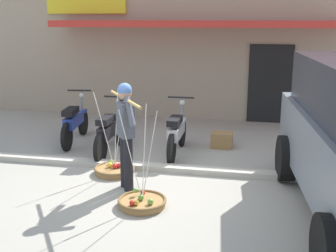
{
  "coord_description": "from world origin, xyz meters",
  "views": [
    {
      "loc": [
        1.69,
        -6.27,
        2.64
      ],
      "look_at": [
        0.3,
        0.6,
        0.85
      ],
      "focal_mm": 45.31,
      "sensor_mm": 36.0,
      "label": 1
    }
  ],
  "objects_px": {
    "fruit_vendor": "(126,129)",
    "motorcycle_second_in_row": "(110,132)",
    "motorcycle_nearest_shop": "(75,122)",
    "wooden_crate": "(222,140)",
    "fruit_basket_left_side": "(115,169)",
    "fruit_basket_right_side": "(142,202)",
    "motorcycle_third_in_row": "(177,133)"
  },
  "relations": [
    {
      "from": "fruit_basket_left_side",
      "to": "motorcycle_third_in_row",
      "type": "distance_m",
      "value": 1.57
    },
    {
      "from": "fruit_vendor",
      "to": "motorcycle_second_in_row",
      "type": "distance_m",
      "value": 1.93
    },
    {
      "from": "motorcycle_third_in_row",
      "to": "wooden_crate",
      "type": "distance_m",
      "value": 1.12
    },
    {
      "from": "fruit_basket_right_side",
      "to": "wooden_crate",
      "type": "distance_m",
      "value": 3.26
    },
    {
      "from": "fruit_basket_right_side",
      "to": "motorcycle_third_in_row",
      "type": "height_order",
      "value": "fruit_basket_right_side"
    },
    {
      "from": "fruit_vendor",
      "to": "fruit_basket_left_side",
      "type": "distance_m",
      "value": 1.16
    },
    {
      "from": "fruit_vendor",
      "to": "motorcycle_second_in_row",
      "type": "relative_size",
      "value": 0.93
    },
    {
      "from": "fruit_basket_left_side",
      "to": "motorcycle_nearest_shop",
      "type": "relative_size",
      "value": 0.8
    },
    {
      "from": "motorcycle_nearest_shop",
      "to": "wooden_crate",
      "type": "bearing_deg",
      "value": 5.13
    },
    {
      "from": "fruit_basket_right_side",
      "to": "motorcycle_nearest_shop",
      "type": "height_order",
      "value": "fruit_basket_right_side"
    },
    {
      "from": "motorcycle_second_in_row",
      "to": "motorcycle_third_in_row",
      "type": "distance_m",
      "value": 1.32
    },
    {
      "from": "motorcycle_second_in_row",
      "to": "fruit_vendor",
      "type": "bearing_deg",
      "value": -63.27
    },
    {
      "from": "motorcycle_nearest_shop",
      "to": "fruit_vendor",
      "type": "bearing_deg",
      "value": -50.56
    },
    {
      "from": "fruit_basket_right_side",
      "to": "motorcycle_third_in_row",
      "type": "relative_size",
      "value": 0.8
    },
    {
      "from": "motorcycle_third_in_row",
      "to": "wooden_crate",
      "type": "xyz_separation_m",
      "value": [
        0.83,
        0.68,
        -0.29
      ]
    },
    {
      "from": "motorcycle_nearest_shop",
      "to": "motorcycle_second_in_row",
      "type": "height_order",
      "value": "same"
    },
    {
      "from": "motorcycle_third_in_row",
      "to": "wooden_crate",
      "type": "height_order",
      "value": "motorcycle_third_in_row"
    },
    {
      "from": "motorcycle_second_in_row",
      "to": "motorcycle_third_in_row",
      "type": "height_order",
      "value": "same"
    },
    {
      "from": "motorcycle_second_in_row",
      "to": "motorcycle_nearest_shop",
      "type": "bearing_deg",
      "value": 150.02
    },
    {
      "from": "motorcycle_second_in_row",
      "to": "wooden_crate",
      "type": "xyz_separation_m",
      "value": [
        2.14,
        0.87,
        -0.29
      ]
    },
    {
      "from": "wooden_crate",
      "to": "motorcycle_second_in_row",
      "type": "bearing_deg",
      "value": -158.01
    },
    {
      "from": "fruit_vendor",
      "to": "motorcycle_third_in_row",
      "type": "bearing_deg",
      "value": 75.62
    },
    {
      "from": "fruit_basket_left_side",
      "to": "motorcycle_second_in_row",
      "type": "bearing_deg",
      "value": 111.94
    },
    {
      "from": "wooden_crate",
      "to": "motorcycle_nearest_shop",
      "type": "bearing_deg",
      "value": -174.87
    },
    {
      "from": "wooden_crate",
      "to": "motorcycle_third_in_row",
      "type": "bearing_deg",
      "value": -140.68
    },
    {
      "from": "fruit_vendor",
      "to": "motorcycle_third_in_row",
      "type": "height_order",
      "value": "fruit_vendor"
    },
    {
      "from": "fruit_vendor",
      "to": "fruit_basket_left_side",
      "type": "bearing_deg",
      "value": 124.22
    },
    {
      "from": "motorcycle_nearest_shop",
      "to": "wooden_crate",
      "type": "distance_m",
      "value": 3.18
    },
    {
      "from": "fruit_vendor",
      "to": "motorcycle_third_in_row",
      "type": "xyz_separation_m",
      "value": [
        0.47,
        1.84,
        -0.52
      ]
    },
    {
      "from": "fruit_basket_left_side",
      "to": "motorcycle_third_in_row",
      "type": "bearing_deg",
      "value": 54.54
    },
    {
      "from": "fruit_basket_left_side",
      "to": "fruit_basket_right_side",
      "type": "relative_size",
      "value": 1.0
    },
    {
      "from": "fruit_basket_right_side",
      "to": "motorcycle_nearest_shop",
      "type": "relative_size",
      "value": 0.8
    }
  ]
}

